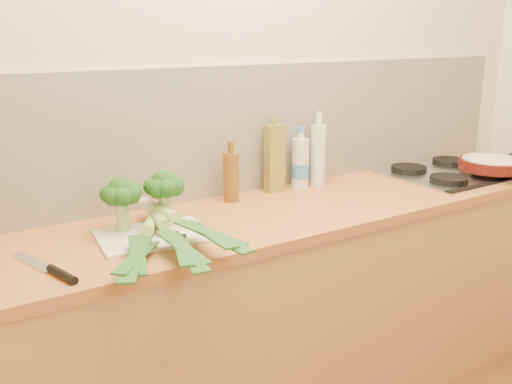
% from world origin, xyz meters
% --- Properties ---
extents(room_shell, '(3.50, 3.50, 3.50)m').
position_xyz_m(room_shell, '(0.00, 1.49, 1.17)').
color(room_shell, beige).
rests_on(room_shell, ground).
extents(counter, '(3.20, 0.62, 0.90)m').
position_xyz_m(counter, '(0.00, 1.20, 0.45)').
color(counter, '#A26B43').
rests_on(counter, ground).
extents(gas_hob, '(0.58, 0.50, 0.04)m').
position_xyz_m(gas_hob, '(1.02, 1.20, 0.91)').
color(gas_hob, silver).
rests_on(gas_hob, counter).
extents(chopping_board, '(0.40, 0.31, 0.01)m').
position_xyz_m(chopping_board, '(-0.53, 1.17, 0.91)').
color(chopping_board, beige).
rests_on(chopping_board, counter).
extents(broccoli_left, '(0.14, 0.14, 0.19)m').
position_xyz_m(broccoli_left, '(-0.60, 1.26, 1.04)').
color(broccoli_left, '#92A962').
rests_on(broccoli_left, chopping_board).
extents(broccoli_right, '(0.14, 0.15, 0.20)m').
position_xyz_m(broccoli_right, '(-0.45, 1.25, 1.05)').
color(broccoli_right, '#92A962').
rests_on(broccoli_right, chopping_board).
extents(leek_front, '(0.37, 0.60, 0.04)m').
position_xyz_m(leek_front, '(-0.56, 1.14, 0.93)').
color(leek_front, white).
rests_on(leek_front, chopping_board).
extents(leek_mid, '(0.18, 0.69, 0.04)m').
position_xyz_m(leek_mid, '(-0.51, 1.13, 0.95)').
color(leek_mid, white).
rests_on(leek_mid, chopping_board).
extents(leek_back, '(0.13, 0.64, 0.04)m').
position_xyz_m(leek_back, '(-0.46, 1.11, 0.97)').
color(leek_back, white).
rests_on(leek_back, chopping_board).
extents(chefs_knife, '(0.12, 0.33, 0.02)m').
position_xyz_m(chefs_knife, '(-0.89, 1.04, 0.91)').
color(chefs_knife, silver).
rests_on(chefs_knife, counter).
extents(skillet, '(0.44, 0.30, 0.05)m').
position_xyz_m(skillet, '(1.16, 1.07, 0.97)').
color(skillet, '#46100B').
rests_on(skillet, gas_hob).
extents(oil_tin, '(0.08, 0.05, 0.32)m').
position_xyz_m(oil_tin, '(0.14, 1.42, 1.05)').
color(oil_tin, olive).
rests_on(oil_tin, counter).
extents(glass_bottle, '(0.07, 0.07, 0.33)m').
position_xyz_m(glass_bottle, '(0.37, 1.41, 1.04)').
color(glass_bottle, silver).
rests_on(glass_bottle, counter).
extents(amber_bottle, '(0.06, 0.06, 0.25)m').
position_xyz_m(amber_bottle, '(-0.09, 1.40, 1.01)').
color(amber_bottle, brown).
rests_on(amber_bottle, counter).
extents(water_bottle, '(0.08, 0.08, 0.25)m').
position_xyz_m(water_bottle, '(0.28, 1.42, 1.00)').
color(water_bottle, silver).
rests_on(water_bottle, counter).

